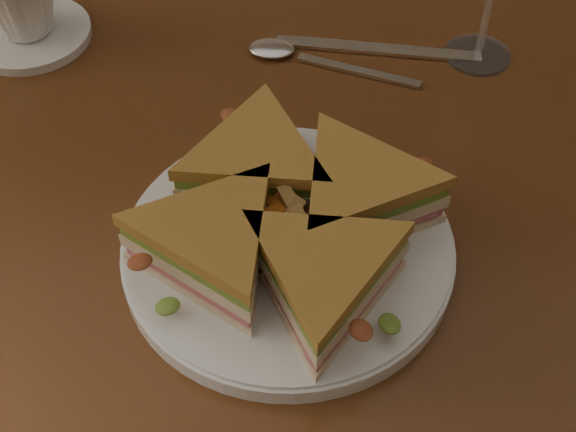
{
  "coord_description": "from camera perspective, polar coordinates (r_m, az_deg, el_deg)",
  "views": [
    {
      "loc": [
        0.09,
        -0.49,
        1.27
      ],
      "look_at": [
        0.06,
        -0.08,
        0.8
      ],
      "focal_mm": 50.0,
      "sensor_mm": 36.0,
      "label": 1
    }
  ],
  "objects": [
    {
      "name": "spoon",
      "position": [
        0.85,
        0.31,
        11.41
      ],
      "size": [
        0.18,
        0.06,
        0.01
      ],
      "rotation": [
        0.0,
        0.0,
        -0.27
      ],
      "color": "silver",
      "rests_on": "table"
    },
    {
      "name": "crisps_mound",
      "position": [
        0.63,
        -0.0,
        -0.53
      ],
      "size": [
        0.09,
        0.09,
        0.05
      ],
      "primitive_type": null,
      "color": "#B15616",
      "rests_on": "plate"
    },
    {
      "name": "table",
      "position": [
        0.8,
        -3.56,
        -2.45
      ],
      "size": [
        1.2,
        0.8,
        0.75
      ],
      "color": "#391D0D",
      "rests_on": "ground"
    },
    {
      "name": "sandwich_wedges",
      "position": [
        0.63,
        -0.0,
        -0.3
      ],
      "size": [
        0.31,
        0.31,
        0.06
      ],
      "color": "beige",
      "rests_on": "plate"
    },
    {
      "name": "saucer",
      "position": [
        0.92,
        -17.93,
        12.23
      ],
      "size": [
        0.13,
        0.13,
        0.01
      ],
      "primitive_type": "cylinder",
      "color": "silver",
      "rests_on": "table"
    },
    {
      "name": "plate",
      "position": [
        0.66,
        -0.0,
        -2.38
      ],
      "size": [
        0.27,
        0.27,
        0.02
      ],
      "primitive_type": "cylinder",
      "color": "silver",
      "rests_on": "table"
    },
    {
      "name": "knife",
      "position": [
        0.86,
        5.92,
        11.73
      ],
      "size": [
        0.22,
        0.03,
        0.0
      ],
      "rotation": [
        0.0,
        0.0,
        -0.05
      ],
      "color": "silver",
      "rests_on": "table"
    }
  ]
}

